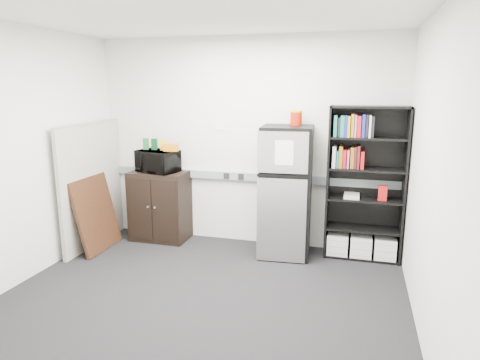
% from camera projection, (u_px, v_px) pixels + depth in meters
% --- Properties ---
extents(floor, '(4.00, 4.00, 0.00)m').
position_uv_depth(floor, '(201.00, 300.00, 4.23)').
color(floor, black).
rests_on(floor, ground).
extents(wall_back, '(4.00, 0.02, 2.70)m').
position_uv_depth(wall_back, '(246.00, 143.00, 5.59)').
color(wall_back, silver).
rests_on(wall_back, floor).
extents(wall_right, '(0.02, 3.50, 2.70)m').
position_uv_depth(wall_right, '(431.00, 178.00, 3.42)').
color(wall_right, silver).
rests_on(wall_right, floor).
extents(wall_left, '(0.02, 3.50, 2.70)m').
position_uv_depth(wall_left, '(19.00, 157.00, 4.47)').
color(wall_left, silver).
rests_on(wall_left, floor).
extents(ceiling, '(4.00, 3.50, 0.02)m').
position_uv_depth(ceiling, '(194.00, 11.00, 3.66)').
color(ceiling, white).
rests_on(ceiling, wall_back).
extents(electrical_raceway, '(3.92, 0.05, 0.10)m').
position_uv_depth(electrical_raceway, '(245.00, 177.00, 5.66)').
color(electrical_raceway, gray).
rests_on(electrical_raceway, wall_back).
extents(wall_note, '(0.14, 0.00, 0.10)m').
position_uv_depth(wall_note, '(220.00, 127.00, 5.64)').
color(wall_note, white).
rests_on(wall_note, wall_back).
extents(bookshelf, '(0.90, 0.34, 1.85)m').
position_uv_depth(bookshelf, '(365.00, 185.00, 5.11)').
color(bookshelf, black).
rests_on(bookshelf, floor).
extents(cubicle_partition, '(0.06, 1.30, 1.62)m').
position_uv_depth(cubicle_partition, '(92.00, 185.00, 5.57)').
color(cubicle_partition, gray).
rests_on(cubicle_partition, floor).
extents(cabinet, '(0.76, 0.50, 0.95)m').
position_uv_depth(cabinet, '(160.00, 206.00, 5.84)').
color(cabinet, black).
rests_on(cabinet, floor).
extents(microwave, '(0.60, 0.49, 0.29)m').
position_uv_depth(microwave, '(158.00, 161.00, 5.70)').
color(microwave, black).
rests_on(microwave, cabinet).
extents(snack_box_a, '(0.08, 0.07, 0.15)m').
position_uv_depth(snack_box_a, '(146.00, 144.00, 5.73)').
color(snack_box_a, '#195927').
rests_on(snack_box_a, microwave).
extents(snack_box_b, '(0.07, 0.05, 0.15)m').
position_uv_depth(snack_box_b, '(154.00, 144.00, 5.70)').
color(snack_box_b, '#0B3417').
rests_on(snack_box_b, microwave).
extents(snack_box_c, '(0.08, 0.07, 0.14)m').
position_uv_depth(snack_box_c, '(163.00, 145.00, 5.67)').
color(snack_box_c, gold).
rests_on(snack_box_c, microwave).
extents(snack_bag, '(0.19, 0.12, 0.10)m').
position_uv_depth(snack_bag, '(171.00, 147.00, 5.59)').
color(snack_bag, orange).
rests_on(snack_bag, microwave).
extents(refrigerator, '(0.65, 0.67, 1.61)m').
position_uv_depth(refrigerator, '(286.00, 192.00, 5.24)').
color(refrigerator, black).
rests_on(refrigerator, floor).
extents(coffee_can, '(0.15, 0.15, 0.20)m').
position_uv_depth(coffee_can, '(296.00, 117.00, 5.15)').
color(coffee_can, '#9F1B07').
rests_on(coffee_can, refrigerator).
extents(framed_poster, '(0.25, 0.75, 0.95)m').
position_uv_depth(framed_poster, '(96.00, 213.00, 5.47)').
color(framed_poster, black).
rests_on(framed_poster, floor).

